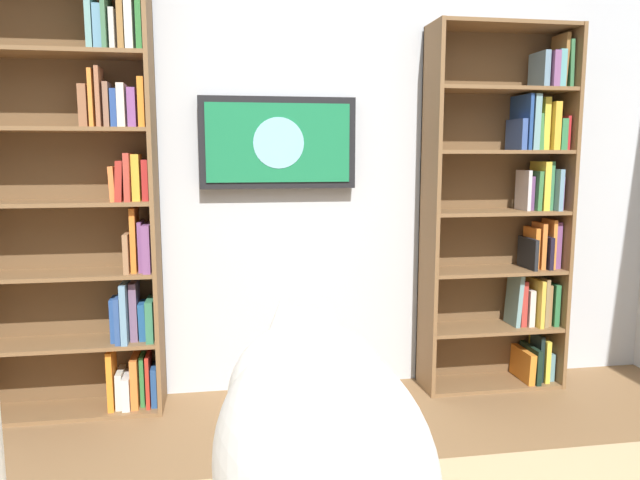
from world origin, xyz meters
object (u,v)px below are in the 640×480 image
Objects in this scene: bookshelf_left at (510,212)px; bookshelf_right at (88,204)px; cat at (317,436)px; wall_mounted_tv at (278,143)px.

bookshelf_right reaches higher than bookshelf_left.
bookshelf_left is at bearing -122.61° from cat.
cat is (0.17, 2.40, -0.47)m from wall_mounted_tv.
wall_mounted_tv reaches higher than cat.
cat is at bearing 57.39° from bookshelf_left.
bookshelf_right is at bearing -0.03° from bookshelf_left.
wall_mounted_tv is at bearing -175.12° from bookshelf_right.
wall_mounted_tv is at bearing -3.68° from bookshelf_left.
cat is at bearing 109.09° from bookshelf_right.
bookshelf_left is at bearing 179.97° from bookshelf_right.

